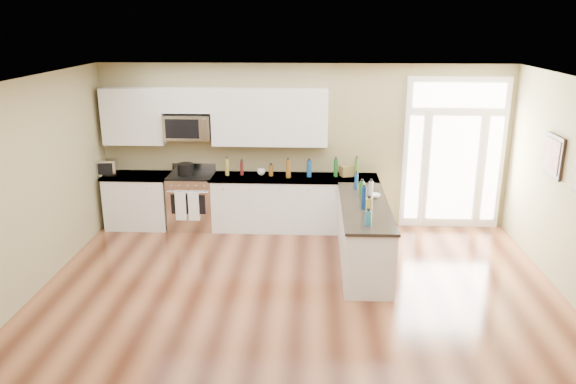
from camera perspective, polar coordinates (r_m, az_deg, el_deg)
The scene contains 19 objects.
ground at distance 6.50m, azimuth 0.74°, elevation -15.44°, with size 8.00×8.00×0.00m, color #4A2314.
room_shell at distance 5.76m, azimuth 0.81°, elevation -0.96°, with size 8.00×8.00×8.00m.
back_cabinet_left at distance 10.13m, azimuth -14.93°, elevation -1.01°, with size 1.10×0.66×0.94m.
back_cabinet_right at distance 9.66m, azimuth 0.61°, elevation -1.29°, with size 2.85×0.66×0.94m.
peninsula_cabinet at distance 8.33m, azimuth 7.70°, elevation -4.57°, with size 0.69×2.32×0.94m.
upper_cabinet_left at distance 9.92m, azimuth -15.40°, elevation 7.44°, with size 1.04×0.33×0.95m, color silver.
upper_cabinet_right at distance 9.46m, azimuth -1.86°, elevation 7.60°, with size 1.94×0.33×0.95m, color silver.
upper_cabinet_short at distance 9.63m, azimuth -10.20°, elevation 9.17°, with size 0.82×0.33×0.40m, color silver.
microwave at distance 9.66m, azimuth -10.12°, elevation 6.55°, with size 0.78×0.41×0.42m.
entry_door at distance 9.96m, azimuth 16.47°, elevation 3.73°, with size 1.70×0.10×2.60m.
wall_art_near at distance 8.53m, azimuth 25.36°, elevation 3.34°, with size 0.05×0.58×0.58m.
kitchen_range at distance 9.87m, azimuth -9.70°, elevation -0.89°, with size 0.77×0.68×1.08m.
stockpot at distance 9.72m, azimuth -10.36°, elevation 2.34°, with size 0.28×0.28×0.21m, color black.
toaster_oven at distance 10.09m, azimuth -17.84°, elevation 2.43°, with size 0.31×0.24×0.26m, color silver.
cardboard_box at distance 9.58m, azimuth 6.01°, elevation 2.15°, with size 0.22×0.16×0.18m, color brown.
bowl_left at distance 10.12m, azimuth -17.78°, elevation 1.85°, with size 0.19×0.19×0.05m, color white.
bowl_peninsula at distance 8.50m, azimuth 8.79°, elevation -0.37°, with size 0.17×0.17×0.05m, color white.
cup_counter at distance 9.61m, azimuth -2.73°, elevation 2.05°, with size 0.14×0.14×0.11m, color white.
counter_bottles at distance 8.79m, azimuth 3.64°, elevation 1.15°, with size 2.37×2.42×0.32m.
Camera 1 is at (0.18, -5.47, 3.50)m, focal length 35.00 mm.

